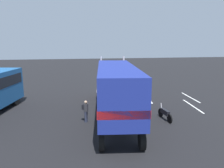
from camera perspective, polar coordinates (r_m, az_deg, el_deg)
ground_plane at (r=22.45m, az=1.03°, el=-4.11°), size 120.00×120.00×0.00m
lane_stripe_near at (r=23.38m, az=9.49°, el=-3.64°), size 4.37×0.86×0.01m
lane_stripe_mid at (r=21.51m, az=20.54°, el=-5.46°), size 4.39×0.70×0.01m
lane_stripe_far at (r=24.75m, az=19.99°, el=-3.35°), size 4.40×0.57×0.01m
semi_truck at (r=16.61m, az=0.92°, el=-0.48°), size 14.37×4.50×4.50m
person_bystander at (r=16.11m, az=-6.98°, el=-6.91°), size 0.41×0.48×1.63m
motorcycle at (r=17.06m, az=13.81°, el=-7.60°), size 2.11×0.30×1.12m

